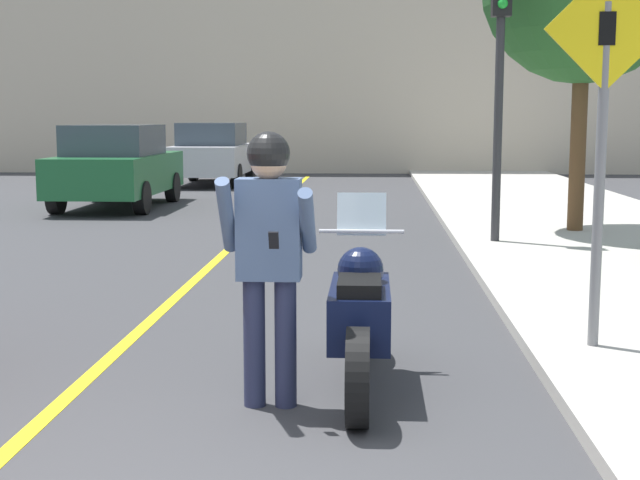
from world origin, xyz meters
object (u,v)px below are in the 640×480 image
(traffic_light, at_px, (500,48))
(parked_car_green, at_px, (117,166))
(crossing_sign, at_px, (602,122))
(motorcycle, at_px, (360,316))
(person_biker, at_px, (269,240))
(parked_car_silver, at_px, (213,153))

(traffic_light, bearing_deg, parked_car_green, 142.55)
(crossing_sign, distance_m, traffic_light, 5.86)
(motorcycle, relative_size, person_biker, 1.23)
(person_biker, relative_size, parked_car_green, 0.42)
(person_biker, bearing_deg, parked_car_silver, 101.22)
(crossing_sign, relative_size, traffic_light, 0.73)
(crossing_sign, height_order, traffic_light, traffic_light)
(parked_car_green, bearing_deg, parked_car_silver, 82.50)
(crossing_sign, bearing_deg, person_biker, -151.87)
(parked_car_green, bearing_deg, person_biker, -69.78)
(motorcycle, height_order, parked_car_green, parked_car_green)
(traffic_light, height_order, parked_car_silver, traffic_light)
(motorcycle, xyz_separation_m, parked_car_green, (-5.10, 11.89, 0.36))
(parked_car_green, distance_m, parked_car_silver, 6.40)
(person_biker, relative_size, parked_car_silver, 0.42)
(motorcycle, bearing_deg, parked_car_green, 113.24)
(motorcycle, distance_m, person_biker, 0.92)
(traffic_light, bearing_deg, motorcycle, -105.32)
(crossing_sign, bearing_deg, parked_car_silver, 109.12)
(crossing_sign, bearing_deg, traffic_light, 89.64)
(motorcycle, relative_size, crossing_sign, 0.76)
(motorcycle, distance_m, traffic_light, 7.21)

